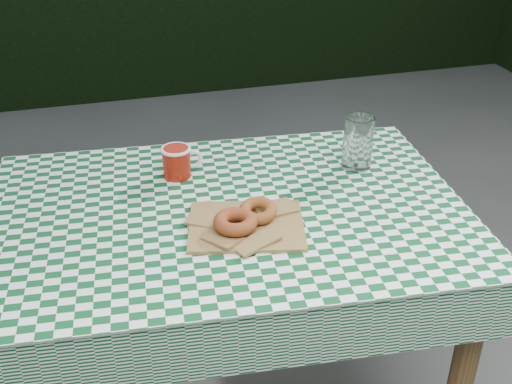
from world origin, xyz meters
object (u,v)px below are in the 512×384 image
(drinking_glass, at_px, (358,142))
(table, at_px, (230,328))
(coffee_mug, at_px, (177,162))
(paper_bag, at_px, (246,225))

(drinking_glass, bearing_deg, table, -162.33)
(drinking_glass, bearing_deg, coffee_mug, 171.31)
(table, distance_m, coffee_mug, 0.47)
(paper_bag, distance_m, drinking_glass, 0.43)
(table, relative_size, coffee_mug, 7.76)
(coffee_mug, bearing_deg, drinking_glass, -15.55)
(table, bearing_deg, coffee_mug, 119.20)
(coffee_mug, distance_m, drinking_glass, 0.49)
(table, height_order, drinking_glass, drinking_glass)
(table, xyz_separation_m, paper_bag, (0.02, -0.09, 0.39))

